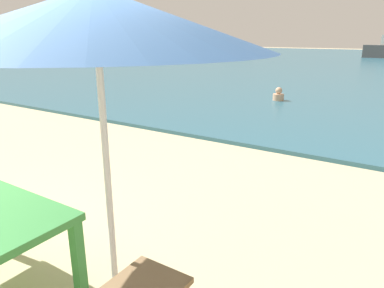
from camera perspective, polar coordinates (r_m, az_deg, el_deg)
patio_umbrella at (r=2.23m, az=-15.16°, el=18.57°), size 2.10×2.10×2.30m
swimmer_person at (r=11.49m, az=13.68°, el=7.59°), size 0.34×0.34×0.41m
boat_sailboat at (r=47.62m, az=7.39°, el=15.15°), size 3.58×0.98×1.30m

